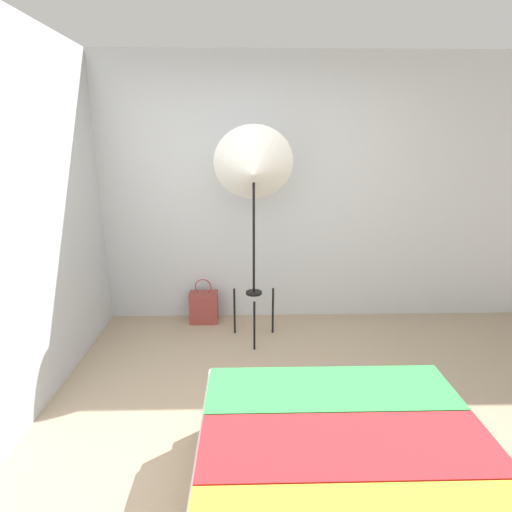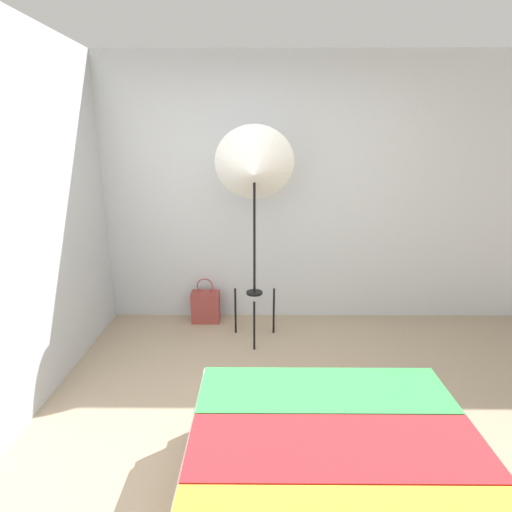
{
  "view_description": "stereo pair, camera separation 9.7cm",
  "coord_description": "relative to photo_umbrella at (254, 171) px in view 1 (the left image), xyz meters",
  "views": [
    {
      "loc": [
        -0.12,
        -1.93,
        1.82
      ],
      "look_at": [
        -0.05,
        1.31,
        0.87
      ],
      "focal_mm": 28.0,
      "sensor_mm": 36.0,
      "label": 1
    },
    {
      "loc": [
        -0.03,
        -1.93,
        1.82
      ],
      "look_at": [
        -0.05,
        1.31,
        0.87
      ],
      "focal_mm": 28.0,
      "sensor_mm": 36.0,
      "label": 2
    }
  ],
  "objects": [
    {
      "name": "wall_side_left",
      "position": [
        -1.52,
        -0.49,
        -0.26
      ],
      "size": [
        0.05,
        8.0,
        2.6
      ],
      "color": "#B7BCC1",
      "rests_on": "ground_plane"
    },
    {
      "name": "photo_umbrella",
      "position": [
        0.0,
        0.0,
        0.0
      ],
      "size": [
        0.69,
        0.46,
        1.94
      ],
      "color": "black",
      "rests_on": "ground_plane"
    },
    {
      "name": "wall_back",
      "position": [
        0.06,
        0.54,
        -0.26
      ],
      "size": [
        8.0,
        0.05,
        2.6
      ],
      "color": "#B7BCC1",
      "rests_on": "ground_plane"
    },
    {
      "name": "ground_plane",
      "position": [
        0.06,
        -1.49,
        -1.56
      ],
      "size": [
        14.0,
        14.0,
        0.0
      ],
      "primitive_type": "plane",
      "color": "gray"
    },
    {
      "name": "tote_bag",
      "position": [
        -0.51,
        0.36,
        -1.39
      ],
      "size": [
        0.28,
        0.16,
        0.47
      ],
      "color": "brown",
      "rests_on": "ground_plane"
    }
  ]
}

